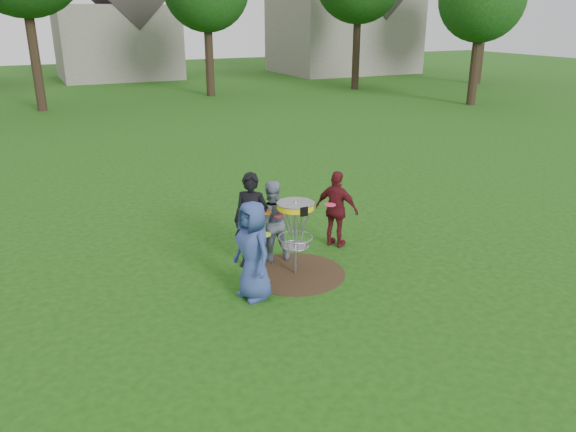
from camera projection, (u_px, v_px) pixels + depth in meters
name	position (u px, v px, depth m)	size (l,w,h in m)	color
ground	(295.00, 273.00, 10.09)	(100.00, 100.00, 0.00)	#19470F
dirt_patch	(295.00, 273.00, 10.09)	(1.80, 1.80, 0.01)	#47331E
player_blue	(253.00, 251.00, 8.98)	(0.81, 0.53, 1.65)	navy
player_black	(251.00, 221.00, 10.07)	(0.65, 0.43, 1.78)	black
player_grey	(271.00, 221.00, 10.42)	(0.75, 0.59, 1.55)	gray
player_maroon	(337.00, 209.00, 11.04)	(0.90, 0.38, 1.54)	maroon
disc_on_grass	(263.00, 281.00, 9.78)	(0.22, 0.22, 0.02)	white
disc_golf_basket	(295.00, 220.00, 9.74)	(0.66, 0.67, 1.38)	#9EA0A5
held_discs	(286.00, 216.00, 9.99)	(2.04, 1.25, 0.16)	#A4EA1A
house_row	(145.00, 18.00, 38.68)	(44.50, 10.65, 11.62)	gray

